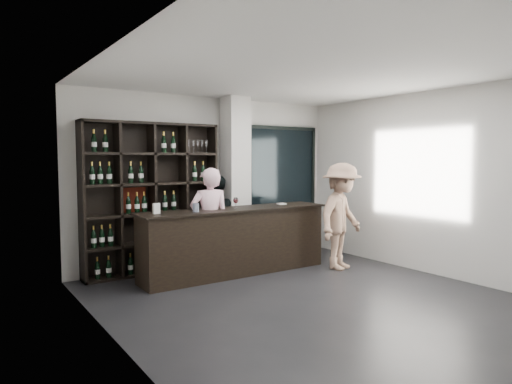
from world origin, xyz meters
TOP-DOWN VIEW (x-y plane):
  - floor at (0.00, 0.00)m, footprint 5.00×5.50m
  - wine_shelf at (-1.15, 2.57)m, footprint 2.20×0.35m
  - structural_column at (0.35, 2.47)m, footprint 0.40×0.40m
  - glass_panel at (1.55, 2.69)m, footprint 1.60×0.08m
  - tasting_counter at (-0.09, 1.75)m, footprint 3.18×0.66m
  - taster_pink at (-0.50, 1.85)m, footprint 0.70×0.55m
  - taster_black at (-0.10, 2.40)m, footprint 0.89×0.77m
  - customer at (1.53, 1.05)m, footprint 1.29×0.98m
  - wine_glass at (-0.09, 1.75)m, footprint 0.09×0.09m
  - spit_cup at (-0.83, 1.67)m, footprint 0.11×0.11m
  - napkin_stack at (0.89, 1.84)m, footprint 0.15×0.15m
  - card_stand at (-1.39, 1.79)m, footprint 0.10×0.06m

SIDE VIEW (x-z plane):
  - floor at x=0.00m, z-range -0.01..0.00m
  - tasting_counter at x=-0.09m, z-range 0.00..1.05m
  - taster_black at x=-0.10m, z-range 0.00..1.54m
  - taster_pink at x=-0.50m, z-range 0.00..1.69m
  - customer at x=1.53m, z-range 0.00..1.76m
  - napkin_stack at x=0.89m, z-range 1.05..1.07m
  - spit_cup at x=-0.83m, z-range 1.05..1.18m
  - card_stand at x=-1.39m, z-range 1.05..1.20m
  - wine_glass at x=-0.09m, z-range 1.05..1.24m
  - wine_shelf at x=-1.15m, z-range 0.00..2.40m
  - glass_panel at x=1.55m, z-range 0.35..2.45m
  - structural_column at x=0.35m, z-range 0.00..2.90m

